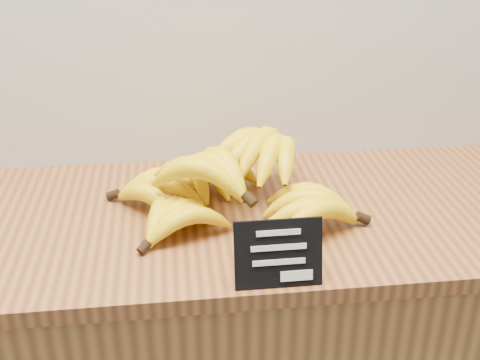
# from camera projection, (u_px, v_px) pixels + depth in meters

# --- Properties ---
(counter_top) EXTENTS (1.48, 0.54, 0.03)m
(counter_top) POSITION_uv_depth(u_px,v_px,m) (237.00, 217.00, 1.17)
(counter_top) COLOR brown
(counter_top) RESTS_ON counter
(chalkboard_sign) EXTENTS (0.14, 0.03, 0.11)m
(chalkboard_sign) POSITION_uv_depth(u_px,v_px,m) (278.00, 254.00, 0.93)
(chalkboard_sign) COLOR black
(chalkboard_sign) RESTS_ON counter_top
(banana_pile) EXTENTS (0.48, 0.42, 0.13)m
(banana_pile) POSITION_uv_depth(u_px,v_px,m) (229.00, 183.00, 1.15)
(banana_pile) COLOR yellow
(banana_pile) RESTS_ON counter_top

